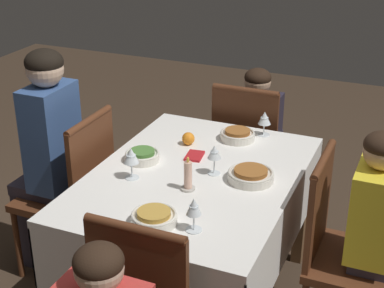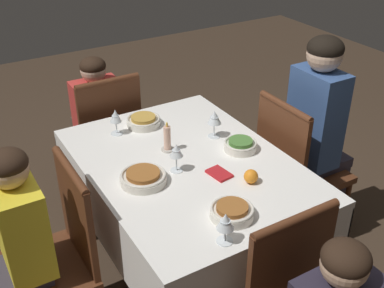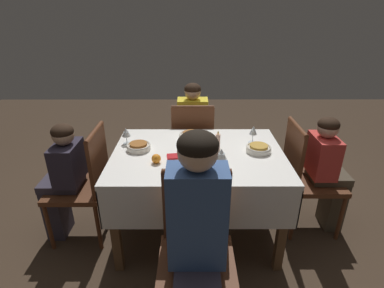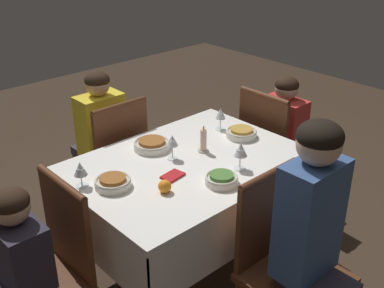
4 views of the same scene
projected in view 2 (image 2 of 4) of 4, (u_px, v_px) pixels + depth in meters
name	position (u px, v px, depth m)	size (l,w,h in m)	color
ground_plane	(188.00, 274.00, 2.74)	(8.00, 8.00, 0.00)	#3D2D21
dining_table	(187.00, 180.00, 2.42)	(1.30, 0.94, 0.76)	white
chair_north	(295.00, 165.00, 2.78)	(0.43, 0.44, 0.95)	#562D19
chair_west	(106.00, 134.00, 3.10)	(0.44, 0.43, 0.95)	#562D19
chair_south	(55.00, 255.00, 2.14)	(0.43, 0.44, 0.95)	#562D19
person_adult_denim	(320.00, 129.00, 2.75)	(0.30, 0.34, 1.27)	#383342
person_child_red	(95.00, 119.00, 3.21)	(0.33, 0.30, 1.01)	#4C4233
person_child_yellow	(12.00, 255.00, 2.03)	(0.30, 0.33, 1.10)	#383342
bowl_north	(240.00, 145.00, 2.45)	(0.17, 0.17, 0.06)	silver
wine_glass_north	(214.00, 118.00, 2.53)	(0.07, 0.07, 0.15)	white
bowl_west	(144.00, 121.00, 2.68)	(0.19, 0.19, 0.06)	silver
wine_glass_west	(116.00, 117.00, 2.56)	(0.07, 0.07, 0.15)	white
bowl_east	(232.00, 211.00, 1.98)	(0.18, 0.18, 0.06)	silver
wine_glass_east	(225.00, 222.00, 1.82)	(0.07, 0.07, 0.14)	white
bowl_south	(143.00, 177.00, 2.20)	(0.22, 0.22, 0.06)	silver
wine_glass_south	(176.00, 151.00, 2.24)	(0.06, 0.06, 0.15)	white
candle_centerpiece	(167.00, 140.00, 2.43)	(0.07, 0.07, 0.16)	beige
orange_fruit	(251.00, 176.00, 2.20)	(0.07, 0.07, 0.07)	orange
napkin_red_folded	(219.00, 174.00, 2.26)	(0.13, 0.10, 0.01)	red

